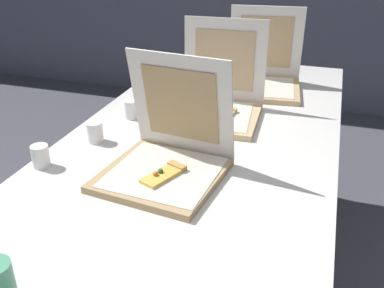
{
  "coord_description": "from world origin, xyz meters",
  "views": [
    {
      "loc": [
        0.4,
        -0.76,
        1.44
      ],
      "look_at": [
        0.02,
        0.42,
        0.82
      ],
      "focal_mm": 40.92,
      "sensor_mm": 36.0,
      "label": 1
    }
  ],
  "objects_px": {
    "table": "(200,151)",
    "cup_white_mid": "(131,109)",
    "pizza_box_middle": "(217,103)",
    "pizza_box_back": "(263,78)",
    "cup_white_near_left": "(41,156)",
    "cup_white_near_center": "(95,132)",
    "pizza_box_front": "(166,159)"
  },
  "relations": [
    {
      "from": "table",
      "to": "cup_white_mid",
      "type": "bearing_deg",
      "value": 161.64
    },
    {
      "from": "table",
      "to": "pizza_box_middle",
      "type": "height_order",
      "value": "pizza_box_middle"
    },
    {
      "from": "pizza_box_back",
      "to": "cup_white_near_left",
      "type": "relative_size",
      "value": 5.25
    },
    {
      "from": "pizza_box_back",
      "to": "cup_white_near_center",
      "type": "relative_size",
      "value": 5.25
    },
    {
      "from": "table",
      "to": "pizza_box_back",
      "type": "xyz_separation_m",
      "value": [
        0.12,
        0.61,
        0.1
      ]
    },
    {
      "from": "pizza_box_front",
      "to": "cup_white_near_center",
      "type": "xyz_separation_m",
      "value": [
        -0.32,
        0.13,
        -0.02
      ]
    },
    {
      "from": "cup_white_mid",
      "to": "table",
      "type": "bearing_deg",
      "value": -18.36
    },
    {
      "from": "pizza_box_front",
      "to": "cup_white_near_left",
      "type": "height_order",
      "value": "pizza_box_front"
    },
    {
      "from": "table",
      "to": "cup_white_mid",
      "type": "relative_size",
      "value": 29.23
    },
    {
      "from": "pizza_box_middle",
      "to": "cup_white_mid",
      "type": "relative_size",
      "value": 5.01
    },
    {
      "from": "pizza_box_front",
      "to": "pizza_box_middle",
      "type": "height_order",
      "value": "pizza_box_middle"
    },
    {
      "from": "cup_white_mid",
      "to": "cup_white_near_left",
      "type": "distance_m",
      "value": 0.46
    },
    {
      "from": "pizza_box_front",
      "to": "cup_white_near_left",
      "type": "xyz_separation_m",
      "value": [
        -0.39,
        -0.08,
        -0.02
      ]
    },
    {
      "from": "cup_white_mid",
      "to": "cup_white_near_left",
      "type": "bearing_deg",
      "value": -103.19
    },
    {
      "from": "cup_white_mid",
      "to": "pizza_box_middle",
      "type": "bearing_deg",
      "value": 21.33
    },
    {
      "from": "cup_white_near_center",
      "to": "pizza_box_back",
      "type": "bearing_deg",
      "value": 57.99
    },
    {
      "from": "pizza_box_back",
      "to": "cup_white_near_left",
      "type": "bearing_deg",
      "value": -126.14
    },
    {
      "from": "table",
      "to": "cup_white_near_center",
      "type": "xyz_separation_m",
      "value": [
        -0.35,
        -0.13,
        0.08
      ]
    },
    {
      "from": "pizza_box_middle",
      "to": "cup_white_near_center",
      "type": "distance_m",
      "value": 0.5
    },
    {
      "from": "pizza_box_front",
      "to": "cup_white_mid",
      "type": "height_order",
      "value": "pizza_box_front"
    },
    {
      "from": "cup_white_near_left",
      "to": "cup_white_near_center",
      "type": "bearing_deg",
      "value": 70.53
    },
    {
      "from": "pizza_box_middle",
      "to": "cup_white_near_left",
      "type": "distance_m",
      "value": 0.71
    },
    {
      "from": "table",
      "to": "pizza_box_middle",
      "type": "distance_m",
      "value": 0.25
    },
    {
      "from": "table",
      "to": "cup_white_near_left",
      "type": "relative_size",
      "value": 29.23
    },
    {
      "from": "pizza_box_middle",
      "to": "pizza_box_back",
      "type": "xyz_separation_m",
      "value": [
        0.12,
        0.38,
        0.0
      ]
    },
    {
      "from": "cup_white_near_center",
      "to": "pizza_box_front",
      "type": "bearing_deg",
      "value": -22.83
    },
    {
      "from": "pizza_box_back",
      "to": "cup_white_near_center",
      "type": "distance_m",
      "value": 0.88
    },
    {
      "from": "cup_white_near_center",
      "to": "cup_white_mid",
      "type": "bearing_deg",
      "value": 82.76
    },
    {
      "from": "table",
      "to": "cup_white_near_left",
      "type": "distance_m",
      "value": 0.55
    },
    {
      "from": "pizza_box_middle",
      "to": "cup_white_near_center",
      "type": "xyz_separation_m",
      "value": [
        -0.35,
        -0.36,
        -0.02
      ]
    },
    {
      "from": "table",
      "to": "cup_white_mid",
      "type": "distance_m",
      "value": 0.34
    },
    {
      "from": "pizza_box_back",
      "to": "cup_white_near_center",
      "type": "bearing_deg",
      "value": -128.69
    }
  ]
}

